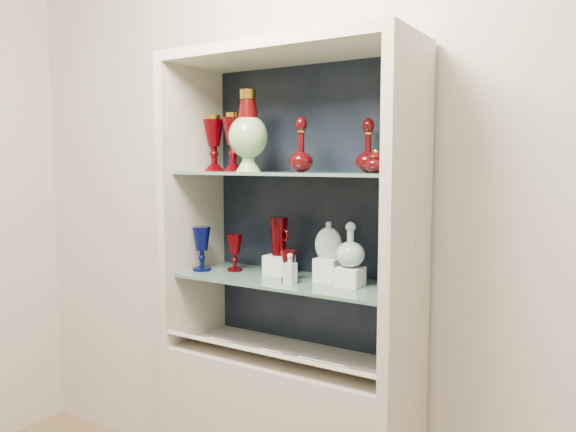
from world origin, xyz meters
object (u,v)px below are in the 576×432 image
Objects in this scene: clear_round_decanter at (350,246)px; cameo_medallion at (398,244)px; pedestal_lamp_right at (214,143)px; ruby_goblet_small at (288,265)px; enamel_urn at (248,131)px; ruby_goblet_tall at (235,253)px; cobalt_goblet at (202,249)px; flat_flask at (329,239)px; ruby_decanter_b at (368,144)px; ruby_decanter_a at (301,141)px; clear_square_bottle at (290,269)px; ruby_pitcher at (279,236)px; lidded_bowl at (376,161)px; pedestal_lamp_left at (233,142)px.

cameo_medallion reaches higher than clear_round_decanter.
ruby_goblet_small is at bearing -10.85° from pedestal_lamp_right.
enamel_urn reaches higher than ruby_goblet_tall.
cobalt_goblet is 1.15× the size of clear_round_decanter.
enamel_urn is 2.18× the size of flat_flask.
ruby_decanter_b is at bearing -6.03° from flat_flask.
ruby_goblet_small is 0.18m from flat_flask.
ruby_decanter_a reaches higher than clear_square_bottle.
pedestal_lamp_right reaches higher than clear_round_decanter.
clear_round_decanter is at bearing 170.39° from cameo_medallion.
ruby_pitcher and flat_flask have the same top height.
lidded_bowl is at bearing -3.04° from ruby_goblet_tall.
lidded_bowl is 0.75m from ruby_goblet_tall.
flat_flask is 1.02× the size of cameo_medallion.
enamel_urn is at bearing 177.52° from cameo_medallion.
ruby_goblet_small is 0.06m from clear_square_bottle.
pedestal_lamp_left reaches higher than ruby_decanter_a.
ruby_pitcher is (-0.45, 0.07, -0.30)m from lidded_bowl.
pedestal_lamp_left reaches higher than clear_round_decanter.
enamel_urn is 0.44m from ruby_pitcher.
ruby_decanter_b is 1.34× the size of ruby_goblet_tall.
pedestal_lamp_right is 0.46m from cobalt_goblet.
pedestal_lamp_left is 0.75× the size of enamel_urn.
ruby_goblet_tall is at bearing 27.69° from cobalt_goblet.
flat_flask is at bearing 164.14° from lidded_bowl.
cobalt_goblet is (-0.69, -0.14, -0.43)m from ruby_decanter_b.
cobalt_goblet is 0.46m from clear_square_bottle.
enamel_urn is 0.23m from ruby_decanter_a.
cameo_medallion is at bearing 5.01° from enamel_urn.
ruby_goblet_small is 0.75× the size of clear_round_decanter.
cameo_medallion reaches higher than flat_flask.
ruby_goblet_small is 0.16m from ruby_pitcher.
ruby_decanter_b is 1.30× the size of clear_round_decanter.
clear_square_bottle is 0.19m from flat_flask.
clear_square_bottle is (0.03, -0.04, -0.00)m from ruby_goblet_small.
clear_round_decanter is at bearing -0.21° from ruby_goblet_tall.
ruby_goblet_small is at bearing -17.83° from ruby_pitcher.
ruby_pitcher is 0.23m from flat_flask.
flat_flask is (0.56, 0.09, 0.07)m from cobalt_goblet.
ruby_goblet_tall is (-0.12, 0.06, -0.50)m from enamel_urn.
cameo_medallion is at bearing 3.81° from cobalt_goblet.
ruby_pitcher is (0.20, 0.04, 0.08)m from ruby_goblet_tall.
ruby_decanter_b reaches higher than ruby_goblet_small.
ruby_pitcher is at bearing 17.35° from cobalt_goblet.
cameo_medallion is (0.61, 0.05, -0.41)m from enamel_urn.
ruby_decanter_b is at bearing 28.20° from ruby_pitcher.
cameo_medallion is (0.29, -0.04, 0.01)m from flat_flask.
pedestal_lamp_left is 0.57m from ruby_goblet_small.
cameo_medallion is at bearing -0.71° from ruby_goblet_tall.
clear_square_bottle is at bearing -51.64° from ruby_goblet_small.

